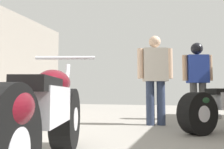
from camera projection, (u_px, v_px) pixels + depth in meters
The scene contains 4 objects.
ground_plane at pixel (110, 132), 3.54m from camera, with size 16.84×16.84×0.00m, color gray.
motorcycle_maroon_cruiser at pixel (44, 118), 1.69m from camera, with size 0.90×2.04×0.97m.
mechanic_in_blue at pixel (155, 74), 4.39m from camera, with size 0.67×0.38×1.68m.
mechanic_with_helmet at pixel (198, 73), 5.27m from camera, with size 0.68×0.38×1.74m.
Camera 1 is at (1.15, 0.10, 0.58)m, focal length 37.36 mm.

